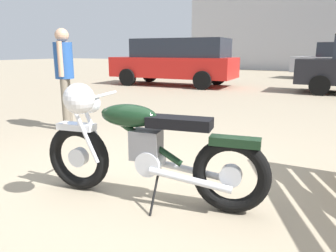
{
  "coord_description": "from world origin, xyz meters",
  "views": [
    {
      "loc": [
        1.53,
        -2.51,
        1.31
      ],
      "look_at": [
        -0.11,
        0.69,
        0.46
      ],
      "focal_mm": 34.05,
      "sensor_mm": 36.0,
      "label": 1
    }
  ],
  "objects": [
    {
      "name": "ground_plane",
      "position": [
        0.0,
        0.0,
        0.0
      ],
      "size": [
        80.0,
        80.0,
        0.0
      ],
      "primitive_type": "plane",
      "color": "gray"
    },
    {
      "name": "bystander",
      "position": [
        -2.41,
        1.42,
        1.02
      ],
      "size": [
        0.3,
        0.41,
        1.66
      ],
      "rotation": [
        0.0,
        0.0,
        0.52
      ],
      "color": "#706656",
      "rests_on": "ground_plane"
    },
    {
      "name": "vintage_motorcycle",
      "position": [
        0.12,
        -0.26,
        0.49
      ],
      "size": [
        2.07,
        0.73,
        1.07
      ],
      "rotation": [
        0.0,
        0.0,
        3.29
      ],
      "color": "black",
      "rests_on": "ground_plane"
    },
    {
      "name": "white_estate_far",
      "position": [
        -3.83,
        8.56,
        0.94
      ],
      "size": [
        4.76,
        2.09,
        1.74
      ],
      "rotation": [
        0.0,
        0.0,
        3.18
      ],
      "color": "black",
      "rests_on": "ground_plane"
    }
  ]
}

